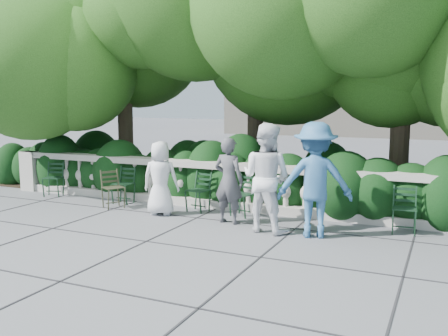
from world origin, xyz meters
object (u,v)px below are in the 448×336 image
at_px(chair_b, 51,197).
at_px(person_woman_grey, 229,181).
at_px(person_businessman, 161,178).
at_px(chair_e, 403,236).
at_px(person_older_blue, 315,180).
at_px(chair_a, 120,205).
at_px(chair_d, 194,213).
at_px(chair_weathered, 116,209).
at_px(chair_c, 238,218).
at_px(person_casual_man, 266,178).

bearing_deg(chair_b, person_woman_grey, -26.92).
bearing_deg(chair_b, person_businessman, -28.61).
distance_m(chair_e, person_woman_grey, 3.23).
xyz_separation_m(chair_b, person_older_blue, (6.56, -0.76, 0.98)).
relative_size(chair_a, person_woman_grey, 0.52).
bearing_deg(person_older_blue, chair_d, -32.21).
bearing_deg(chair_weathered, chair_c, -50.90).
relative_size(chair_e, person_older_blue, 0.43).
relative_size(chair_c, person_casual_man, 0.44).
xyz_separation_m(chair_c, person_casual_man, (0.84, -0.72, 0.96)).
distance_m(chair_weathered, person_older_blue, 4.48).
distance_m(chair_b, person_casual_man, 5.82).
distance_m(chair_b, person_businessman, 3.45).
height_order(chair_d, person_older_blue, person_older_blue).
distance_m(chair_b, chair_e, 7.96).
bearing_deg(chair_b, chair_d, -21.39).
bearing_deg(chair_b, chair_weathered, -31.73).
height_order(chair_d, chair_weathered, same).
bearing_deg(chair_e, person_woman_grey, -177.49).
bearing_deg(chair_c, chair_a, -166.58).
height_order(chair_e, person_casual_man, person_casual_man).
bearing_deg(person_woman_grey, person_businessman, 3.48).
bearing_deg(person_older_blue, chair_weathered, -21.59).
bearing_deg(chair_weathered, person_woman_grey, -60.95).
height_order(chair_c, chair_weathered, same).
relative_size(chair_e, chair_weathered, 1.00).
bearing_deg(person_woman_grey, person_older_blue, 177.66).
bearing_deg(person_businessman, chair_d, -156.09).
height_order(chair_b, chair_weathered, same).
distance_m(chair_a, chair_b, 2.00).
height_order(chair_b, person_casual_man, person_casual_man).
xyz_separation_m(chair_a, person_businessman, (1.34, -0.44, 0.75)).
distance_m(chair_c, chair_e, 3.10).
height_order(chair_c, chair_e, same).
distance_m(chair_b, chair_d, 3.87).
bearing_deg(person_businessman, chair_e, 170.17).
distance_m(chair_d, chair_weathered, 1.71).
relative_size(person_woman_grey, person_casual_man, 0.85).
bearing_deg(person_businessman, chair_b, -22.03).
relative_size(chair_d, chair_weathered, 1.00).
xyz_separation_m(chair_weathered, person_woman_grey, (2.66, -0.09, 0.81)).
height_order(person_woman_grey, person_casual_man, person_casual_man).
bearing_deg(chair_weathered, person_businessman, -60.49).
relative_size(chair_b, chair_d, 1.00).
height_order(chair_e, person_woman_grey, person_woman_grey).
xyz_separation_m(chair_d, person_older_blue, (2.70, -0.73, 0.98)).
xyz_separation_m(chair_d, chair_weathered, (-1.66, -0.39, 0.00)).
distance_m(chair_d, person_woman_grey, 1.37).
height_order(chair_a, person_older_blue, person_older_blue).
bearing_deg(chair_a, person_woman_grey, -11.85).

